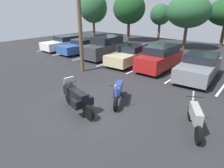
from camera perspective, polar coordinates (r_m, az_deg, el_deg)
ground at (r=9.13m, az=-6.32°, el=-7.04°), size 44.00×44.00×0.10m
motorcycle_touring at (r=8.60m, az=-10.29°, el=-3.87°), size 2.31×0.99×1.41m
motorcycle_second at (r=9.26m, az=1.79°, el=-2.23°), size 1.23×2.00×1.26m
motorcycle_third at (r=7.85m, az=23.25°, el=-8.86°), size 1.11×1.95×1.26m
parking_stripes at (r=15.38m, az=9.23°, el=5.13°), size 23.09×4.65×0.01m
car_white at (r=22.03m, az=-13.93°, el=11.62°), size 2.05×4.70×1.43m
car_blue at (r=20.00m, az=-8.72°, el=10.96°), size 2.16×4.94×1.35m
car_charcoal at (r=17.72m, az=-1.90°, el=10.65°), size 1.89×4.47×1.89m
car_champagne at (r=15.90m, az=5.42°, el=8.57°), size 2.03×4.76×1.49m
car_red at (r=14.71m, az=13.97°, el=7.54°), size 1.76×4.39×1.74m
car_grey at (r=13.60m, az=24.24°, el=4.60°), size 2.25×4.70×1.56m
utility_pole at (r=13.54m, az=-9.72°, el=21.78°), size 1.34×1.38×8.51m
tree_left at (r=26.73m, az=5.07°, el=21.24°), size 4.11×4.11×6.07m
tree_right at (r=31.50m, az=-5.52°, el=21.41°), size 4.16×4.16×6.40m
tree_center_right at (r=28.86m, az=14.05°, el=19.19°), size 2.75×2.75×4.75m
tree_rear at (r=22.78m, az=21.56°, el=19.22°), size 4.46×4.46×5.55m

